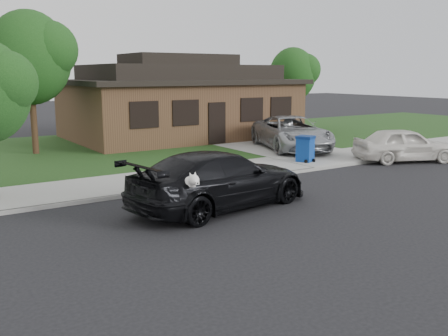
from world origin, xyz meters
TOP-DOWN VIEW (x-y plane):
  - ground at (0.00, 0.00)m, footprint 120.00×120.00m
  - sidewalk at (0.00, 5.00)m, footprint 60.00×3.00m
  - curb at (0.00, 3.50)m, footprint 60.00×0.12m
  - lawn at (0.00, 13.00)m, footprint 60.00×13.00m
  - driveway at (6.00, 10.00)m, footprint 4.50×13.00m
  - sedan at (-2.24, 0.95)m, footprint 5.84×3.12m
  - minivan at (6.12, 7.65)m, footprint 4.36×6.19m
  - white_compact at (8.40, 2.95)m, footprint 4.60×3.29m
  - recycling_bin at (4.34, 4.70)m, footprint 0.86×0.86m
  - house at (4.00, 15.00)m, footprint 12.60×8.60m
  - tree_0 at (-4.34, 12.88)m, footprint 3.78×3.60m
  - tree_1 at (12.14, 14.40)m, footprint 3.15×3.00m

SIDE VIEW (x-z plane):
  - ground at x=0.00m, z-range 0.00..0.00m
  - sidewalk at x=0.00m, z-range 0.00..0.12m
  - curb at x=0.00m, z-range 0.00..0.12m
  - lawn at x=0.00m, z-range 0.00..0.13m
  - driveway at x=6.00m, z-range 0.00..0.14m
  - recycling_bin at x=4.34m, z-range 0.13..1.21m
  - white_compact at x=8.40m, z-range 0.00..1.45m
  - sedan at x=-2.24m, z-range 0.00..1.61m
  - minivan at x=6.12m, z-range 0.14..1.71m
  - house at x=4.00m, z-range -0.19..4.46m
  - tree_1 at x=12.14m, z-range 1.09..6.34m
  - tree_0 at x=-4.34m, z-range 1.31..7.65m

